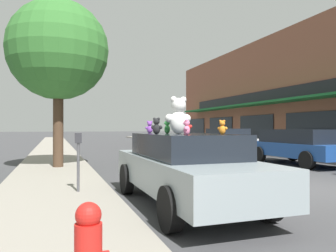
{
  "coord_description": "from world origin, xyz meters",
  "views": [
    {
      "loc": [
        -6.03,
        -6.46,
        1.52
      ],
      "look_at": [
        -2.63,
        3.3,
        1.58
      ],
      "focal_mm": 35.0,
      "sensor_mm": 36.0,
      "label": 1
    }
  ],
  "objects_px": {
    "street_tree": "(58,51)",
    "parking_meter": "(78,154)",
    "parked_car_far_right": "(227,140)",
    "teddy_bear_cream": "(179,128)",
    "plush_art_car": "(185,166)",
    "teddy_bear_purple": "(150,127)",
    "teddy_bear_green": "(167,127)",
    "teddy_bear_black": "(157,126)",
    "fire_hydrant": "(88,252)",
    "teddy_bear_red": "(186,125)",
    "teddy_bear_orange": "(222,127)",
    "parked_car_far_center": "(299,145)",
    "teddy_bear_giant": "(178,116)",
    "teddy_bear_pink": "(187,128)"
  },
  "relations": [
    {
      "from": "teddy_bear_red",
      "to": "teddy_bear_orange",
      "type": "bearing_deg",
      "value": 120.39
    },
    {
      "from": "fire_hydrant",
      "to": "parked_car_far_right",
      "type": "bearing_deg",
      "value": 56.84
    },
    {
      "from": "teddy_bear_orange",
      "to": "parked_car_far_right",
      "type": "relative_size",
      "value": 0.06
    },
    {
      "from": "plush_art_car",
      "to": "teddy_bear_black",
      "type": "xyz_separation_m",
      "value": [
        -0.64,
        -0.16,
        0.79
      ]
    },
    {
      "from": "teddy_bear_black",
      "to": "parking_meter",
      "type": "xyz_separation_m",
      "value": [
        -1.3,
        1.56,
        -0.6
      ]
    },
    {
      "from": "teddy_bear_cream",
      "to": "street_tree",
      "type": "height_order",
      "value": "street_tree"
    },
    {
      "from": "teddy_bear_green",
      "to": "teddy_bear_purple",
      "type": "bearing_deg",
      "value": -143.69
    },
    {
      "from": "street_tree",
      "to": "plush_art_car",
      "type": "bearing_deg",
      "value": -70.04
    },
    {
      "from": "teddy_bear_cream",
      "to": "parked_car_far_center",
      "type": "distance_m",
      "value": 8.0
    },
    {
      "from": "teddy_bear_green",
      "to": "fire_hydrant",
      "type": "bearing_deg",
      "value": 0.43
    },
    {
      "from": "teddy_bear_green",
      "to": "street_tree",
      "type": "bearing_deg",
      "value": -133.0
    },
    {
      "from": "parked_car_far_right",
      "to": "teddy_bear_cream",
      "type": "bearing_deg",
      "value": -124.56
    },
    {
      "from": "teddy_bear_giant",
      "to": "parked_car_far_center",
      "type": "bearing_deg",
      "value": -147.22
    },
    {
      "from": "teddy_bear_pink",
      "to": "parked_car_far_center",
      "type": "height_order",
      "value": "teddy_bear_pink"
    },
    {
      "from": "teddy_bear_red",
      "to": "teddy_bear_black",
      "type": "height_order",
      "value": "teddy_bear_red"
    },
    {
      "from": "plush_art_car",
      "to": "parked_car_far_right",
      "type": "distance_m",
      "value": 13.06
    },
    {
      "from": "plush_art_car",
      "to": "teddy_bear_giant",
      "type": "height_order",
      "value": "teddy_bear_giant"
    },
    {
      "from": "teddy_bear_giant",
      "to": "teddy_bear_green",
      "type": "xyz_separation_m",
      "value": [
        -0.14,
        0.28,
        -0.22
      ]
    },
    {
      "from": "teddy_bear_giant",
      "to": "street_tree",
      "type": "xyz_separation_m",
      "value": [
        -2.16,
        6.29,
        2.52
      ]
    },
    {
      "from": "teddy_bear_red",
      "to": "teddy_bear_black",
      "type": "relative_size",
      "value": 1.14
    },
    {
      "from": "teddy_bear_black",
      "to": "fire_hydrant",
      "type": "height_order",
      "value": "teddy_bear_black"
    },
    {
      "from": "plush_art_car",
      "to": "parked_car_far_right",
      "type": "xyz_separation_m",
      "value": [
        7.13,
        10.95,
        0.02
      ]
    },
    {
      "from": "street_tree",
      "to": "parked_car_far_center",
      "type": "bearing_deg",
      "value": -7.74
    },
    {
      "from": "plush_art_car",
      "to": "teddy_bear_green",
      "type": "distance_m",
      "value": 0.87
    },
    {
      "from": "teddy_bear_black",
      "to": "fire_hydrant",
      "type": "bearing_deg",
      "value": 106.31
    },
    {
      "from": "teddy_bear_pink",
      "to": "plush_art_car",
      "type": "bearing_deg",
      "value": -174.81
    },
    {
      "from": "teddy_bear_orange",
      "to": "parked_car_far_center",
      "type": "xyz_separation_m",
      "value": [
        6.65,
        5.66,
        -0.72
      ]
    },
    {
      "from": "parked_car_far_right",
      "to": "fire_hydrant",
      "type": "bearing_deg",
      "value": -123.16
    },
    {
      "from": "teddy_bear_black",
      "to": "street_tree",
      "type": "height_order",
      "value": "street_tree"
    },
    {
      "from": "plush_art_car",
      "to": "teddy_bear_purple",
      "type": "relative_size",
      "value": 17.19
    },
    {
      "from": "teddy_bear_cream",
      "to": "parked_car_far_center",
      "type": "xyz_separation_m",
      "value": [
        6.87,
        4.05,
        -0.7
      ]
    },
    {
      "from": "plush_art_car",
      "to": "parking_meter",
      "type": "xyz_separation_m",
      "value": [
        -1.93,
        1.4,
        0.18
      ]
    },
    {
      "from": "parked_car_far_right",
      "to": "fire_hydrant",
      "type": "distance_m",
      "value": 16.99
    },
    {
      "from": "parked_car_far_center",
      "to": "parked_car_far_right",
      "type": "height_order",
      "value": "parked_car_far_right"
    },
    {
      "from": "teddy_bear_cream",
      "to": "plush_art_car",
      "type": "bearing_deg",
      "value": 118.13
    },
    {
      "from": "teddy_bear_red",
      "to": "parked_car_far_right",
      "type": "bearing_deg",
      "value": -105.82
    },
    {
      "from": "fire_hydrant",
      "to": "teddy_bear_pink",
      "type": "bearing_deg",
      "value": 51.08
    },
    {
      "from": "teddy_bear_green",
      "to": "teddy_bear_purple",
      "type": "distance_m",
      "value": 0.87
    },
    {
      "from": "teddy_bear_purple",
      "to": "parked_car_far_center",
      "type": "distance_m",
      "value": 8.49
    },
    {
      "from": "parking_meter",
      "to": "parked_car_far_center",
      "type": "bearing_deg",
      "value": 21.84
    },
    {
      "from": "teddy_bear_red",
      "to": "parked_car_far_center",
      "type": "height_order",
      "value": "teddy_bear_red"
    },
    {
      "from": "teddy_bear_black",
      "to": "teddy_bear_giant",
      "type": "bearing_deg",
      "value": -118.12
    },
    {
      "from": "teddy_bear_pink",
      "to": "street_tree",
      "type": "xyz_separation_m",
      "value": [
        -1.86,
        7.43,
        2.75
      ]
    },
    {
      "from": "teddy_bear_purple",
      "to": "parked_car_far_right",
      "type": "xyz_separation_m",
      "value": [
        7.52,
        9.79,
        -0.75
      ]
    },
    {
      "from": "teddy_bear_cream",
      "to": "street_tree",
      "type": "xyz_separation_m",
      "value": [
        -2.55,
        5.33,
        2.76
      ]
    },
    {
      "from": "teddy_bear_pink",
      "to": "teddy_bear_orange",
      "type": "distance_m",
      "value": 1.04
    },
    {
      "from": "plush_art_car",
      "to": "teddy_bear_pink",
      "type": "height_order",
      "value": "teddy_bear_pink"
    },
    {
      "from": "street_tree",
      "to": "parking_meter",
      "type": "bearing_deg",
      "value": -85.81
    },
    {
      "from": "teddy_bear_black",
      "to": "parked_car_far_center",
      "type": "distance_m",
      "value": 9.37
    },
    {
      "from": "teddy_bear_red",
      "to": "teddy_bear_cream",
      "type": "bearing_deg",
      "value": -76.25
    }
  ]
}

